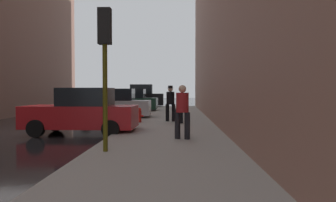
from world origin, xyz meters
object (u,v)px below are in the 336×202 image
Objects in this scene: fire_hydrant at (139,115)px; rolling_suitcase at (179,116)px; pedestrian_in_red_jacket at (182,109)px; pedestrian_with_fedora at (170,102)px; parked_silver_sedan at (115,105)px; parked_black_suv at (140,97)px; parked_dark_green_sedan at (130,101)px; parked_red_hatchback at (82,112)px; traffic_light at (105,48)px.

fire_hydrant is 0.68× the size of rolling_suitcase.
pedestrian_with_fedora is at bearing 95.10° from pedestrian_in_red_jacket.
parked_silver_sedan is 4.06× the size of rolling_suitcase.
parked_black_suv reaches higher than pedestrian_in_red_jacket.
pedestrian_in_red_jacket is at bearing -75.44° from parked_dark_green_sedan.
parked_red_hatchback is 5.01m from traffic_light.
pedestrian_with_fedora is at bearing -77.68° from parked_black_suv.
parked_dark_green_sedan is at bearing -90.00° from parked_black_suv.
parked_red_hatchback is 12.65m from parked_dark_green_sedan.
traffic_light is (0.05, -7.53, 2.26)m from fire_hydrant.
traffic_light reaches higher than pedestrian_in_red_jacket.
parked_black_suv is at bearing 100.33° from pedestrian_in_red_jacket.
pedestrian_with_fedora is (1.50, 0.52, 0.64)m from fire_hydrant.
parked_silver_sedan is 0.99× the size of parked_dark_green_sedan.
traffic_light is at bearing -66.43° from parked_red_hatchback.
fire_hydrant is at bearing 90.38° from traffic_light.
parked_dark_green_sedan is at bearing 90.00° from parked_silver_sedan.
parked_dark_green_sedan is at bearing 110.45° from pedestrian_with_fedora.
pedestrian_in_red_jacket reaches higher than rolling_suitcase.
parked_silver_sedan is at bearing 120.43° from fire_hydrant.
parked_dark_green_sedan is 17.11m from traffic_light.
parked_red_hatchback is 2.39× the size of pedestrian_with_fedora.
parked_silver_sedan is 2.37× the size of pedestrian_with_fedora.
traffic_light reaches higher than parked_red_hatchback.
pedestrian_with_fedora is at bearing -37.72° from parked_silver_sedan.
traffic_light reaches higher than rolling_suitcase.
pedestrian_in_red_jacket is at bearing -28.59° from parked_red_hatchback.
pedestrian_in_red_jacket is (0.52, -5.88, -0.03)m from pedestrian_with_fedora.
parked_dark_green_sedan is at bearing 100.90° from fire_hydrant.
rolling_suitcase is (0.44, -0.76, -0.65)m from pedestrian_with_fedora.
pedestrian_with_fedora is at bearing -69.55° from parked_dark_green_sedan.
parked_silver_sedan reaches higher than fire_hydrant.
rolling_suitcase reaches higher than fire_hydrant.
traffic_light is 3.36m from pedestrian_in_red_jacket.
parked_black_suv is at bearing 90.00° from parked_dark_green_sedan.
pedestrian_with_fedora is 1.71× the size of rolling_suitcase.
parked_dark_green_sedan reaches higher than rolling_suitcase.
parked_black_suv is 2.62× the size of pedestrian_with_fedora.
traffic_light reaches higher than parked_black_suv.
pedestrian_in_red_jacket is 5.16m from rolling_suitcase.
pedestrian_with_fedora is 1.04× the size of pedestrian_in_red_jacket.
parked_dark_green_sedan is 4.09× the size of rolling_suitcase.
pedestrian_with_fedora reaches higher than parked_dark_green_sedan.
pedestrian_in_red_jacket is (3.83, -21.00, 0.07)m from parked_black_suv.
pedestrian_with_fedora reaches higher than parked_silver_sedan.
parked_silver_sedan is 6.30m from parked_dark_green_sedan.
parked_dark_green_sedan is 6.04× the size of fire_hydrant.
fire_hydrant is 1.95m from rolling_suitcase.
pedestrian_with_fedora is 5.91m from pedestrian_in_red_jacket.
pedestrian_with_fedora reaches higher than parked_red_hatchback.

